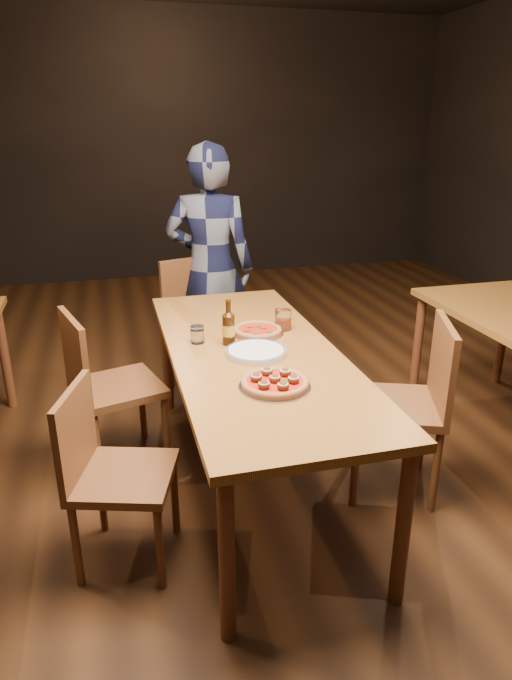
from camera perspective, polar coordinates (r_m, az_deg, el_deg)
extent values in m
plane|color=black|center=(3.13, -0.24, -13.84)|extent=(9.00, 9.00, 0.00)
plane|color=black|center=(7.02, -10.02, 18.33)|extent=(7.00, 0.00, 7.00)
cube|color=brown|center=(2.78, -0.26, -1.38)|extent=(0.80, 2.00, 0.04)
cylinder|color=brown|center=(2.13, -2.94, -21.29)|extent=(0.06, 0.06, 0.71)
cylinder|color=brown|center=(3.73, -8.98, -1.89)|extent=(0.06, 0.06, 0.71)
cylinder|color=brown|center=(2.33, 14.54, -17.80)|extent=(0.06, 0.06, 0.71)
cylinder|color=brown|center=(3.84, 1.14, -0.91)|extent=(0.06, 0.06, 0.71)
cylinder|color=brown|center=(4.06, -23.92, -1.58)|extent=(0.06, 0.06, 0.71)
cylinder|color=brown|center=(4.06, 15.92, -0.52)|extent=(0.06, 0.06, 0.71)
cylinder|color=brown|center=(4.43, 23.54, 0.32)|extent=(0.06, 0.06, 0.71)
cylinder|color=#B7B7BF|center=(2.39, 1.89, -4.68)|extent=(0.30, 0.30, 0.01)
cylinder|color=#AB6F47|center=(2.38, 1.89, -4.45)|extent=(0.28, 0.28, 0.02)
torus|color=#AB6F47|center=(2.38, 1.90, -4.28)|extent=(0.29, 0.29, 0.03)
cylinder|color=#B42D0A|center=(2.38, 1.90, -4.24)|extent=(0.23, 0.23, 0.00)
cylinder|color=#B7B7BF|center=(2.98, 0.16, 0.69)|extent=(0.27, 0.27, 0.01)
cylinder|color=#AB6F47|center=(2.98, 0.16, 0.88)|extent=(0.25, 0.25, 0.02)
torus|color=#AB6F47|center=(2.97, 0.16, 1.03)|extent=(0.25, 0.25, 0.03)
cylinder|color=#B42D0A|center=(2.97, 0.16, 1.06)|extent=(0.19, 0.19, 0.00)
cylinder|color=white|center=(2.71, 0.02, -1.22)|extent=(0.29, 0.29, 0.03)
cylinder|color=black|center=(2.82, -2.76, 1.01)|extent=(0.06, 0.06, 0.15)
cylinder|color=black|center=(2.78, -2.80, 3.20)|extent=(0.02, 0.02, 0.08)
cylinder|color=gold|center=(2.82, -2.76, 1.01)|extent=(0.06, 0.06, 0.06)
cylinder|color=white|center=(2.86, -5.91, 0.56)|extent=(0.07, 0.07, 0.09)
cylinder|color=#9F3A12|center=(3.03, 2.74, 2.08)|extent=(0.09, 0.09, 0.11)
imported|color=black|center=(3.99, -4.62, 7.19)|extent=(0.71, 0.58, 1.68)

